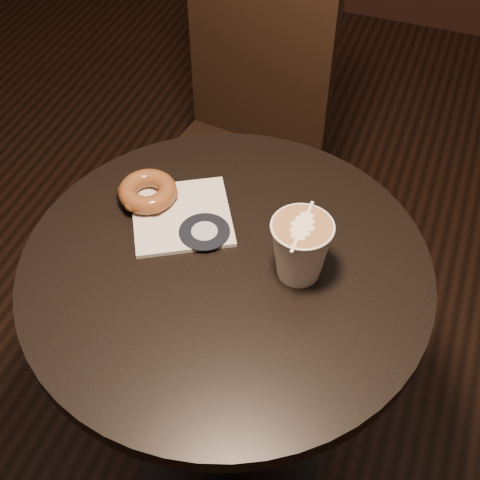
% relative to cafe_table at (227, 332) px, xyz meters
% --- Properties ---
extents(cafe_table, '(0.70, 0.70, 0.75)m').
position_rel_cafe_table_xyz_m(cafe_table, '(0.00, 0.00, 0.00)').
color(cafe_table, black).
rests_on(cafe_table, ground).
extents(chair, '(0.43, 0.43, 0.96)m').
position_rel_cafe_table_xyz_m(chair, '(-0.19, 0.61, -0.01)').
color(chair, black).
rests_on(chair, ground).
extents(pastry_bag, '(0.24, 0.24, 0.01)m').
position_rel_cafe_table_xyz_m(pastry_bag, '(-0.11, 0.08, 0.20)').
color(pastry_bag, silver).
rests_on(pastry_bag, cafe_table).
extents(doughnut, '(0.11, 0.11, 0.03)m').
position_rel_cafe_table_xyz_m(doughnut, '(-0.19, 0.09, 0.22)').
color(doughnut, brown).
rests_on(doughnut, pastry_bag).
extents(latte_cup, '(0.10, 0.10, 0.11)m').
position_rel_cafe_table_xyz_m(latte_cup, '(0.12, 0.03, 0.26)').
color(latte_cup, white).
rests_on(latte_cup, cafe_table).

